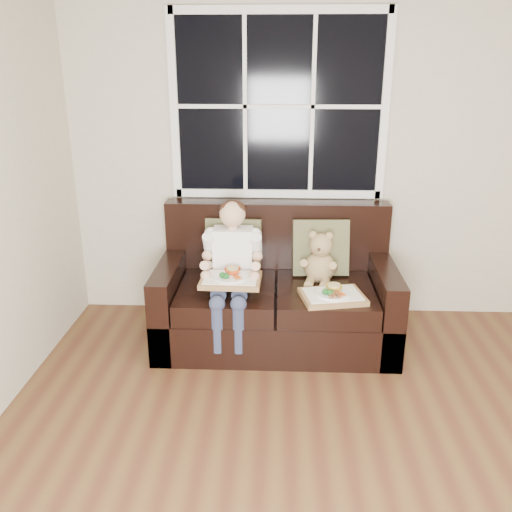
{
  "coord_description": "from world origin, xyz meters",
  "views": [
    {
      "loc": [
        -0.63,
        -1.67,
        1.96
      ],
      "look_at": [
        -0.78,
        1.85,
        0.7
      ],
      "focal_mm": 38.0,
      "sensor_mm": 36.0,
      "label": 1
    }
  ],
  "objects_px": {
    "teddy_bear": "(320,261)",
    "tray_right": "(333,295)",
    "loveseat": "(276,298)",
    "child": "(232,259)",
    "tray_left": "(231,279)"
  },
  "relations": [
    {
      "from": "loveseat",
      "to": "child",
      "type": "distance_m",
      "value": 0.48
    },
    {
      "from": "tray_right",
      "to": "loveseat",
      "type": "bearing_deg",
      "value": 128.36
    },
    {
      "from": "loveseat",
      "to": "tray_right",
      "type": "height_order",
      "value": "loveseat"
    },
    {
      "from": "child",
      "to": "tray_left",
      "type": "distance_m",
      "value": 0.18
    },
    {
      "from": "tray_left",
      "to": "tray_right",
      "type": "xyz_separation_m",
      "value": [
        0.69,
        -0.03,
        -0.1
      ]
    },
    {
      "from": "loveseat",
      "to": "teddy_bear",
      "type": "relative_size",
      "value": 4.31
    },
    {
      "from": "teddy_bear",
      "to": "tray_left",
      "type": "height_order",
      "value": "teddy_bear"
    },
    {
      "from": "teddy_bear",
      "to": "tray_right",
      "type": "relative_size",
      "value": 0.84
    },
    {
      "from": "child",
      "to": "teddy_bear",
      "type": "relative_size",
      "value": 2.34
    },
    {
      "from": "child",
      "to": "loveseat",
      "type": "bearing_deg",
      "value": 21.36
    },
    {
      "from": "loveseat",
      "to": "child",
      "type": "bearing_deg",
      "value": -158.64
    },
    {
      "from": "tray_left",
      "to": "child",
      "type": "bearing_deg",
      "value": 93.79
    },
    {
      "from": "tray_left",
      "to": "teddy_bear",
      "type": "bearing_deg",
      "value": 26.52
    },
    {
      "from": "teddy_bear",
      "to": "tray_left",
      "type": "xyz_separation_m",
      "value": [
        -0.62,
        -0.29,
        -0.03
      ]
    },
    {
      "from": "teddy_bear",
      "to": "tray_right",
      "type": "xyz_separation_m",
      "value": [
        0.07,
        -0.32,
        -0.13
      ]
    }
  ]
}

